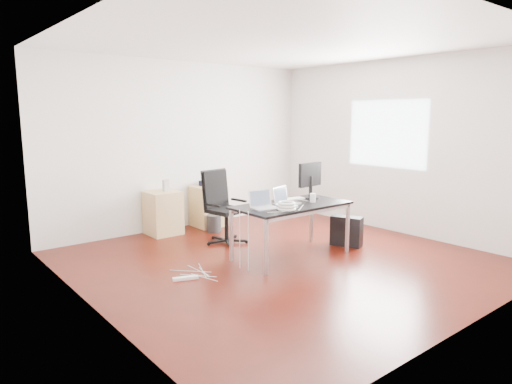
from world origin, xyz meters
TOP-DOWN VIEW (x-y plane):
  - room_shell at (0.04, 0.00)m, footprint 5.00×5.00m
  - desk at (0.21, 0.05)m, footprint 1.60×0.80m
  - office_chair at (-0.10, 1.24)m, footprint 0.55×0.57m
  - filing_cabinet_left at (-0.57, 2.23)m, footprint 0.50×0.50m
  - filing_cabinet_right at (0.30, 2.23)m, footprint 0.50×0.50m
  - pc_tower at (1.21, -0.08)m, footprint 0.35×0.49m
  - wastebasket at (0.15, 1.84)m, footprint 0.30×0.30m
  - power_strip at (-1.37, 0.17)m, footprint 0.30×0.16m
  - laptop_left at (-0.27, 0.06)m, footprint 0.36×0.29m
  - laptop_right at (0.14, 0.09)m, footprint 0.39×0.33m
  - monitor at (0.73, 0.21)m, footprint 0.45×0.26m
  - keyboard at (0.39, 0.27)m, footprint 0.45×0.19m
  - cup_white at (0.52, -0.04)m, footprint 0.09×0.09m
  - cup_brown at (0.61, 0.03)m, footprint 0.09×0.09m
  - cable_coil at (-0.12, -0.21)m, footprint 0.24×0.24m
  - power_adapter at (0.06, -0.16)m, footprint 0.08×0.08m
  - speaker at (-0.50, 2.24)m, footprint 0.09×0.08m
  - navy_garment at (0.36, 2.27)m, footprint 0.33×0.28m

SIDE VIEW (x-z plane):
  - power_strip at x=-1.37m, z-range 0.00..0.04m
  - wastebasket at x=0.15m, z-range 0.00..0.28m
  - pc_tower at x=1.21m, z-range 0.00..0.44m
  - filing_cabinet_left at x=-0.57m, z-range 0.00..0.70m
  - filing_cabinet_right at x=0.30m, z-range 0.00..0.70m
  - office_chair at x=-0.10m, z-range 0.06..1.15m
  - desk at x=0.21m, z-range 0.31..1.04m
  - keyboard at x=0.39m, z-range 0.73..0.75m
  - power_adapter at x=0.06m, z-range 0.73..0.76m
  - navy_garment at x=0.36m, z-range 0.70..0.79m
  - cup_brown at x=0.61m, z-range 0.73..0.83m
  - cable_coil at x=-0.12m, z-range 0.73..0.84m
  - laptop_left at x=-0.27m, z-range 0.67..0.90m
  - laptop_right at x=0.14m, z-range 0.67..0.90m
  - speaker at x=-0.50m, z-range 0.70..0.88m
  - cup_white at x=0.52m, z-range 0.73..0.85m
  - monitor at x=0.73m, z-range 0.76..1.27m
  - room_shell at x=0.04m, z-range -1.10..3.90m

